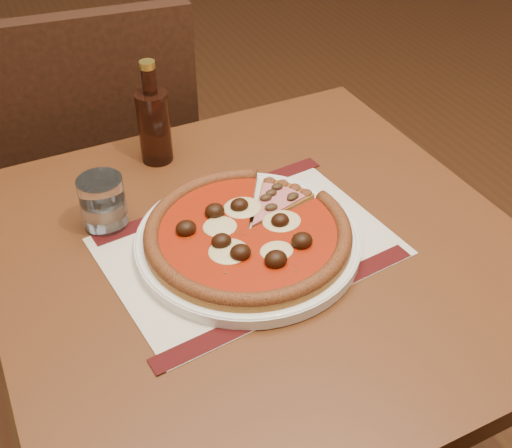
{
  "coord_description": "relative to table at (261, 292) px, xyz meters",
  "views": [
    {
      "loc": [
        -1.05,
        -1.72,
        1.41
      ],
      "look_at": [
        -0.73,
        -1.02,
        0.78
      ],
      "focal_mm": 45.0,
      "sensor_mm": 36.0,
      "label": 1
    }
  ],
  "objects": [
    {
      "name": "chair_far",
      "position": [
        -0.15,
        0.62,
        -0.1
      ],
      "size": [
        0.49,
        0.49,
        0.96
      ],
      "rotation": [
        0.0,
        0.0,
        3.06
      ],
      "color": "black",
      "rests_on": "ground"
    },
    {
      "name": "bottle",
      "position": [
        -0.07,
        0.3,
        0.18
      ],
      "size": [
        0.06,
        0.06,
        0.19
      ],
      "color": "black",
      "rests_on": "table"
    },
    {
      "name": "ham_slice",
      "position": [
        0.05,
        0.07,
        0.13
      ],
      "size": [
        0.13,
        0.11,
        0.02
      ],
      "rotation": [
        0.0,
        0.0,
        0.64
      ],
      "color": "#A86F28",
      "rests_on": "plate"
    },
    {
      "name": "water_glass",
      "position": [
        -0.21,
        0.15,
        0.15
      ],
      "size": [
        0.09,
        0.09,
        0.09
      ],
      "primitive_type": "cylinder",
      "rotation": [
        0.0,
        0.0,
        -0.28
      ],
      "color": "white",
      "rests_on": "table"
    },
    {
      "name": "placemat",
      "position": [
        -0.02,
        0.01,
        0.1
      ],
      "size": [
        0.46,
        0.36,
        0.0
      ],
      "primitive_type": "cube",
      "rotation": [
        0.0,
        0.0,
        0.14
      ],
      "color": "beige",
      "rests_on": "table"
    },
    {
      "name": "plate",
      "position": [
        -0.02,
        0.01,
        0.11
      ],
      "size": [
        0.35,
        0.35,
        0.02
      ],
      "primitive_type": "cylinder",
      "color": "white",
      "rests_on": "placemat"
    },
    {
      "name": "pizza",
      "position": [
        -0.02,
        0.01,
        0.13
      ],
      "size": [
        0.32,
        0.32,
        0.04
      ],
      "color": "#A86F28",
      "rests_on": "plate"
    },
    {
      "name": "table",
      "position": [
        0.0,
        0.0,
        0.0
      ],
      "size": [
        0.83,
        0.83,
        0.75
      ],
      "rotation": [
        0.0,
        0.0,
        0.04
      ],
      "color": "#603016",
      "rests_on": "ground"
    }
  ]
}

